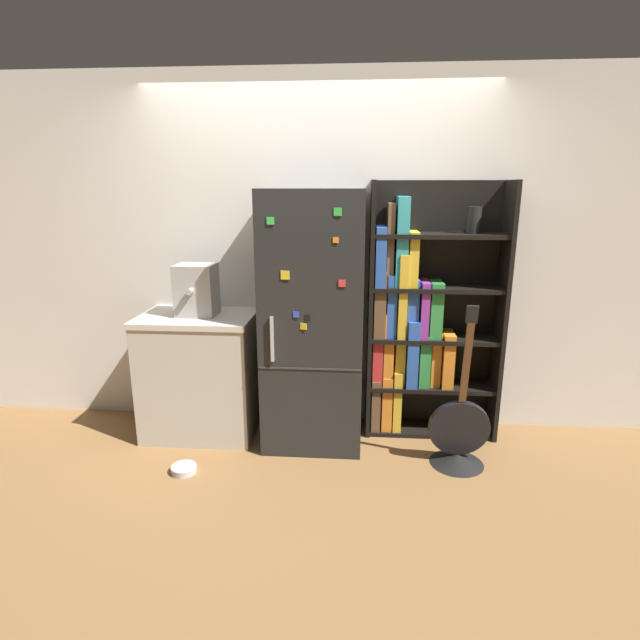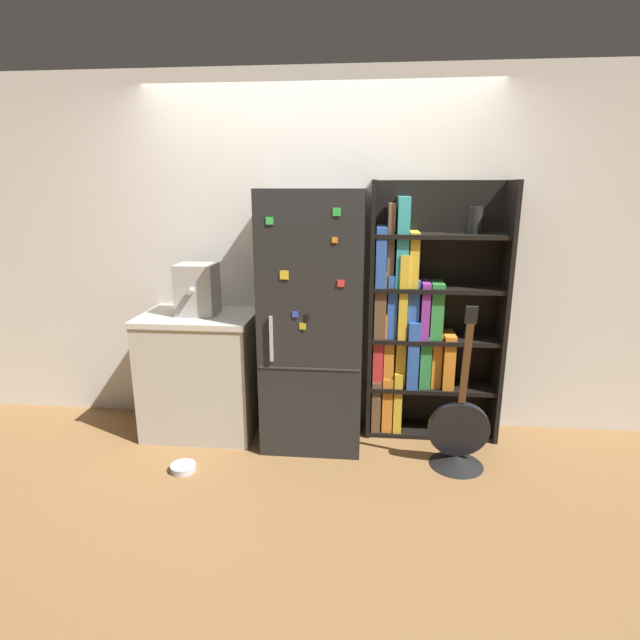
% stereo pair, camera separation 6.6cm
% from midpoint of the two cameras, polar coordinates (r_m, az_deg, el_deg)
% --- Properties ---
extents(ground_plane, '(16.00, 16.00, 0.00)m').
position_cam_midpoint_polar(ground_plane, '(3.70, -1.40, -14.11)').
color(ground_plane, olive).
extents(wall_back, '(8.00, 0.05, 2.60)m').
position_cam_midpoint_polar(wall_back, '(3.74, -0.79, 7.31)').
color(wall_back, silver).
rests_on(wall_back, ground_plane).
extents(refrigerator, '(0.68, 0.65, 1.79)m').
position_cam_midpoint_polar(refrigerator, '(3.49, -1.27, -0.04)').
color(refrigerator, black).
rests_on(refrigerator, ground_plane).
extents(bookshelf, '(0.95, 0.31, 1.84)m').
position_cam_midpoint_polar(bookshelf, '(3.69, 10.49, -0.15)').
color(bookshelf, black).
rests_on(bookshelf, ground_plane).
extents(kitchen_counter, '(0.82, 0.58, 0.91)m').
position_cam_midpoint_polar(kitchen_counter, '(3.83, -13.96, -6.02)').
color(kitchen_counter, '#BCB7A8').
rests_on(kitchen_counter, ground_plane).
extents(espresso_machine, '(0.27, 0.29, 0.36)m').
position_cam_midpoint_polar(espresso_machine, '(3.65, -14.43, 3.35)').
color(espresso_machine, '#A5A39E').
rests_on(espresso_machine, kitchen_counter).
extents(guitar, '(0.40, 0.36, 1.12)m').
position_cam_midpoint_polar(guitar, '(3.52, 14.97, -13.21)').
color(guitar, black).
rests_on(guitar, ground_plane).
extents(pet_bowl, '(0.17, 0.17, 0.05)m').
position_cam_midpoint_polar(pet_bowl, '(3.50, -15.85, -16.01)').
color(pet_bowl, '#B7B7BC').
rests_on(pet_bowl, ground_plane).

